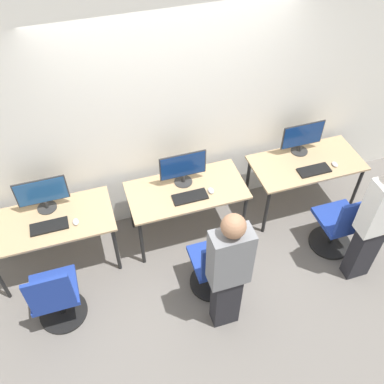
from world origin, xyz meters
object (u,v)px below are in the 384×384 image
at_px(mouse_left, 76,222).
at_px(office_chair_center, 215,267).
at_px(mouse_center, 211,191).
at_px(person_center, 229,271).
at_px(monitor_center, 183,168).
at_px(keyboard_left, 49,226).
at_px(office_chair_right, 340,226).
at_px(keyboard_center, 190,197).
at_px(monitor_left, 42,194).
at_px(person_right, 377,220).
at_px(keyboard_right, 314,170).
at_px(mouse_right, 335,164).
at_px(office_chair_left, 56,298).
at_px(monitor_right, 302,137).

bearing_deg(mouse_left, office_chair_center, -29.62).
distance_m(mouse_center, person_center, 1.10).
distance_m(monitor_center, office_chair_center, 1.09).
distance_m(keyboard_left, office_chair_right, 3.07).
height_order(keyboard_center, office_chair_center, office_chair_center).
bearing_deg(person_center, monitor_center, 90.96).
height_order(monitor_left, keyboard_left, monitor_left).
bearing_deg(keyboard_left, office_chair_right, -12.20).
bearing_deg(mouse_left, office_chair_right, -12.83).
bearing_deg(person_center, person_right, 3.08).
relative_size(monitor_center, keyboard_right, 1.37).
bearing_deg(person_center, office_chair_center, 86.43).
distance_m(office_chair_center, person_right, 1.64).
relative_size(office_chair_center, keyboard_right, 2.44).
bearing_deg(monitor_left, person_center, -42.80).
distance_m(keyboard_center, mouse_center, 0.24).
xyz_separation_m(keyboard_center, office_chair_right, (1.53, -0.60, -0.35)).
xyz_separation_m(keyboard_left, keyboard_right, (2.90, -0.07, 0.00)).
bearing_deg(office_chair_right, monitor_center, 150.87).
bearing_deg(mouse_right, monitor_left, 174.09).
bearing_deg(keyboard_center, mouse_left, 179.26).
height_order(mouse_left, office_chair_left, office_chair_left).
bearing_deg(monitor_center, office_chair_right, -29.13).
relative_size(monitor_left, mouse_right, 5.66).
distance_m(monitor_left, person_center, 2.01).
height_order(office_chair_center, keyboard_right, office_chair_center).
height_order(keyboard_left, office_chair_center, office_chair_center).
bearing_deg(office_chair_center, mouse_left, 150.38).
height_order(monitor_right, keyboard_right, monitor_right).
xyz_separation_m(monitor_left, person_center, (1.47, -1.36, -0.08)).
bearing_deg(keyboard_right, monitor_left, 173.33).
distance_m(person_center, office_chair_right, 1.64).
xyz_separation_m(office_chair_left, person_center, (1.54, -0.49, 0.47)).
bearing_deg(mouse_center, person_center, -101.45).
distance_m(mouse_left, person_center, 1.62).
bearing_deg(mouse_right, office_chair_right, -108.24).
distance_m(monitor_center, mouse_right, 1.75).
relative_size(keyboard_center, person_right, 0.23).
bearing_deg(mouse_center, monitor_center, 135.78).
xyz_separation_m(monitor_left, mouse_right, (3.17, -0.33, -0.19)).
relative_size(monitor_left, keyboard_center, 1.37).
height_order(keyboard_left, mouse_left, mouse_left).
bearing_deg(person_right, mouse_left, 160.42).
xyz_separation_m(monitor_left, keyboard_center, (1.45, -0.31, -0.20)).
bearing_deg(monitor_center, keyboard_center, -90.00).
distance_m(monitor_left, monitor_right, 2.90).
xyz_separation_m(monitor_right, office_chair_right, (0.08, -0.93, -0.55)).
relative_size(mouse_center, office_chair_right, 0.10).
relative_size(office_chair_left, person_center, 0.58).
xyz_separation_m(mouse_center, mouse_right, (1.48, -0.03, 0.00)).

